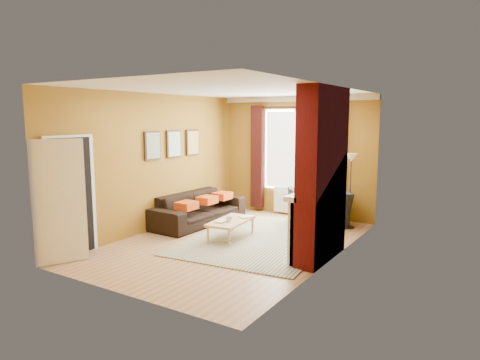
# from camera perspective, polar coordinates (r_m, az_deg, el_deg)

# --- Properties ---
(ground) EXTENTS (5.50, 5.50, 0.00)m
(ground) POSITION_cam_1_polar(r_m,az_deg,el_deg) (8.07, -0.95, -8.33)
(ground) COLOR #926942
(ground) RESTS_ON ground
(room_walls) EXTENTS (3.82, 5.54, 2.83)m
(room_walls) POSITION_cam_1_polar(r_m,az_deg,el_deg) (7.71, 4.08, 1.37)
(room_walls) COLOR olive
(room_walls) RESTS_ON ground
(striped_rug) EXTENTS (2.81, 3.66, 0.02)m
(striped_rug) POSITION_cam_1_polar(r_m,az_deg,el_deg) (8.28, 2.86, -7.84)
(striped_rug) COLOR #32578A
(striped_rug) RESTS_ON ground
(sofa) EXTENTS (1.01, 2.37, 0.68)m
(sofa) POSITION_cam_1_polar(r_m,az_deg,el_deg) (9.43, -5.52, -3.78)
(sofa) COLOR black
(sofa) RESTS_ON ground
(armchair) EXTENTS (1.58, 1.55, 0.78)m
(armchair) POSITION_cam_1_polar(r_m,az_deg,el_deg) (9.37, 10.49, -3.66)
(armchair) COLOR black
(armchair) RESTS_ON ground
(coffee_table) EXTENTS (0.67, 1.16, 0.37)m
(coffee_table) POSITION_cam_1_polar(r_m,az_deg,el_deg) (8.22, -1.19, -5.62)
(coffee_table) COLOR tan
(coffee_table) RESTS_ON ground
(wicker_stool) EXTENTS (0.40, 0.40, 0.42)m
(wicker_stool) POSITION_cam_1_polar(r_m,az_deg,el_deg) (9.71, 7.68, -4.24)
(wicker_stool) COLOR olive
(wicker_stool) RESTS_ON ground
(floor_lamp) EXTENTS (0.30, 0.30, 1.58)m
(floor_lamp) POSITION_cam_1_polar(r_m,az_deg,el_deg) (9.15, 14.59, 1.36)
(floor_lamp) COLOR black
(floor_lamp) RESTS_ON ground
(book_a) EXTENTS (0.18, 0.24, 0.02)m
(book_a) POSITION_cam_1_polar(r_m,az_deg,el_deg) (8.11, -3.10, -5.45)
(book_a) COLOR #999999
(book_a) RESTS_ON coffee_table
(book_b) EXTENTS (0.29, 0.33, 0.02)m
(book_b) POSITION_cam_1_polar(r_m,az_deg,el_deg) (8.51, 0.52, -4.79)
(book_b) COLOR #999999
(book_b) RESTS_ON coffee_table
(mug) EXTENTS (0.12, 0.12, 0.10)m
(mug) POSITION_cam_1_polar(r_m,az_deg,el_deg) (8.06, -1.48, -5.23)
(mug) COLOR #999999
(mug) RESTS_ON coffee_table
(tv_remote) EXTENTS (0.06, 0.15, 0.02)m
(tv_remote) POSITION_cam_1_polar(r_m,az_deg,el_deg) (8.25, -1.43, -5.21)
(tv_remote) COLOR #242426
(tv_remote) RESTS_ON coffee_table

